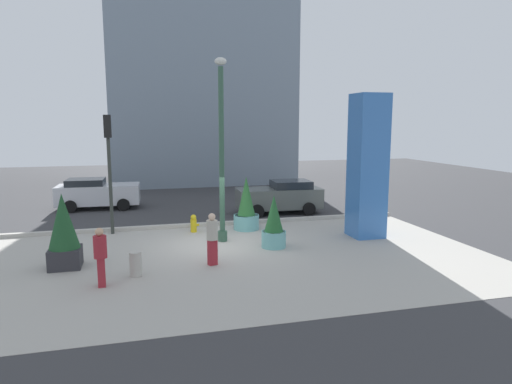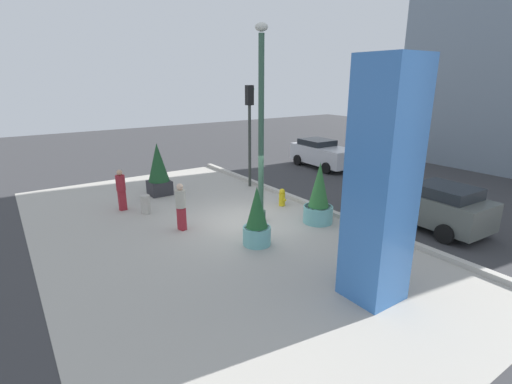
{
  "view_description": "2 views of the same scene",
  "coord_description": "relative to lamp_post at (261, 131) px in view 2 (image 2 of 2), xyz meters",
  "views": [
    {
      "loc": [
        -2.74,
        -16.19,
        4.55
      ],
      "look_at": [
        1.31,
        -0.66,
        2.05
      ],
      "focal_mm": 31.54,
      "sensor_mm": 36.0,
      "label": 1
    },
    {
      "loc": [
        11.07,
        -7.21,
        5.13
      ],
      "look_at": [
        1.39,
        -0.56,
        1.58
      ],
      "focal_mm": 26.42,
      "sensor_mm": 36.0,
      "label": 2
    }
  ],
  "objects": [
    {
      "name": "ground_plane",
      "position": [
        -0.26,
        3.57,
        -3.35
      ],
      "size": [
        60.0,
        60.0,
        0.0
      ],
      "primitive_type": "plane",
      "color": "#38383A"
    },
    {
      "name": "traffic_light_corner",
      "position": [
        -4.17,
        2.28,
        -0.1
      ],
      "size": [
        0.28,
        0.42,
        4.84
      ],
      "color": "#333833",
      "rests_on": "ground_plane"
    },
    {
      "name": "car_intersection",
      "position": [
        -5.21,
        8.2,
        -2.52
      ],
      "size": [
        4.24,
        2.15,
        1.61
      ],
      "color": "silver",
      "rests_on": "ground_plane"
    },
    {
      "name": "potted_plant_near_left",
      "position": [
        -5.37,
        -1.9,
        -2.17
      ],
      "size": [
        0.95,
        0.95,
        2.38
      ],
      "color": "#2D2D33",
      "rests_on": "ground_plane"
    },
    {
      "name": "potted_plant_curbside",
      "position": [
        1.33,
        1.65,
        -2.41
      ],
      "size": [
        1.08,
        1.08,
        2.29
      ],
      "color": "#6BB2B2",
      "rests_on": "ground_plane"
    },
    {
      "name": "fire_hydrant",
      "position": [
        -0.9,
        1.73,
        -2.98
      ],
      "size": [
        0.36,
        0.26,
        0.75
      ],
      "color": "gold",
      "rests_on": "ground_plane"
    },
    {
      "name": "potted_plant_near_right",
      "position": [
        1.66,
        -1.32,
        -2.5
      ],
      "size": [
        0.89,
        0.89,
        1.95
      ],
      "color": "#6BB2B2",
      "rests_on": "ground_plane"
    },
    {
      "name": "concrete_bollard",
      "position": [
        -3.22,
        -3.28,
        -2.98
      ],
      "size": [
        0.36,
        0.36,
        0.75
      ],
      "primitive_type": "cylinder",
      "color": "#B2ADA3",
      "rests_on": "ground_plane"
    },
    {
      "name": "pedestrian_crossing",
      "position": [
        -4.14,
        -3.92,
        -2.42
      ],
      "size": [
        0.38,
        0.38,
        1.68
      ],
      "color": "maroon",
      "rests_on": "ground_plane"
    },
    {
      "name": "curb_strip",
      "position": [
        -0.26,
        2.69,
        -3.27
      ],
      "size": [
        18.0,
        0.24,
        0.16
      ],
      "primitive_type": "cube",
      "color": "#B7B2A8",
      "rests_on": "ground_plane"
    },
    {
      "name": "plaza_pavement",
      "position": [
        -0.26,
        -2.43,
        -3.35
      ],
      "size": [
        18.0,
        10.0,
        0.02
      ],
      "primitive_type": "cube",
      "color": "#ADA89E",
      "rests_on": "ground_plane"
    },
    {
      "name": "car_curb_west",
      "position": [
        3.82,
        4.68,
        -2.52
      ],
      "size": [
        4.27,
        2.1,
        1.63
      ],
      "color": "#565B56",
      "rests_on": "ground_plane"
    },
    {
      "name": "art_pillar_blue",
      "position": [
        5.69,
        -0.69,
        -0.53
      ],
      "size": [
        1.22,
        1.22,
        5.64
      ],
      "primitive_type": "cube",
      "color": "#3870BC",
      "rests_on": "ground_plane"
    },
    {
      "name": "pedestrian_by_curb",
      "position": [
        -0.84,
        -2.8,
        -2.41
      ],
      "size": [
        0.44,
        0.44,
        1.7
      ],
      "color": "maroon",
      "rests_on": "ground_plane"
    },
    {
      "name": "lamp_post",
      "position": [
        0.0,
        0.0,
        0.0
      ],
      "size": [
        0.44,
        0.44,
        6.87
      ],
      "color": "#335642",
      "rests_on": "ground_plane"
    }
  ]
}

